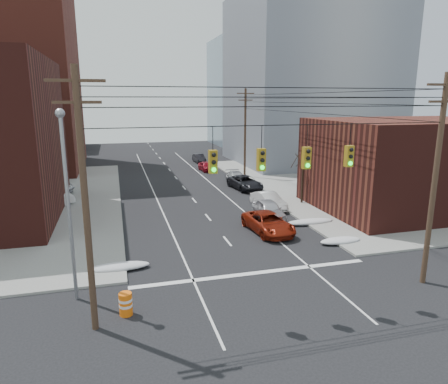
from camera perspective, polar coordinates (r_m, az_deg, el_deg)
ground at (r=18.10m, az=11.52°, el=-19.64°), size 160.00×160.00×0.00m
sidewalk_ne at (r=53.85m, az=24.49°, el=1.62°), size 40.00×40.00×0.15m
building_brick_far at (r=89.53m, az=-27.80°, el=9.26°), size 22.00×18.00×12.00m
building_office at (r=64.51m, az=12.06°, el=15.32°), size 22.00×20.00×25.00m
building_glass at (r=89.11m, az=5.35°, el=13.90°), size 20.00×18.00×22.00m
building_storefront at (r=39.19m, az=25.01°, el=3.51°), size 16.00×12.00×8.00m
utility_pole_left at (r=16.97m, az=-19.23°, el=-1.02°), size 2.20×0.28×11.00m
utility_pole_right at (r=23.09m, az=27.93°, el=1.78°), size 2.20×0.28×11.00m
utility_pole_far at (r=50.14m, az=3.03°, el=8.61°), size 2.20×0.28×11.00m
traffic_signals at (r=18.16m, az=8.62°, el=4.91°), size 17.00×0.42×2.02m
street_light at (r=20.03m, az=-21.51°, el=0.17°), size 0.44×0.44×9.32m
bare_tree at (r=38.16m, az=11.14°, el=1.70°), size 2.09×2.20×4.93m
snow_nw at (r=24.39m, az=-14.75°, el=-10.27°), size 3.50×1.08×0.42m
snow_ne at (r=28.82m, az=16.29°, el=-6.68°), size 3.00×1.08×0.42m
snow_east_far at (r=32.52m, az=12.18°, el=-4.17°), size 4.00×1.08×0.42m
red_pickup at (r=29.94m, az=6.33°, el=-4.40°), size 2.92×5.51×1.48m
parked_car_a at (r=33.36m, az=6.40°, el=-2.50°), size 1.92×4.58×1.55m
parked_car_b at (r=36.32m, az=6.39°, el=-1.26°), size 2.14×4.67×1.49m
parked_car_c at (r=44.02m, az=3.04°, el=1.35°), size 3.15×5.61×1.48m
parked_car_d at (r=47.07m, az=1.80°, el=2.05°), size 2.15×4.78×1.36m
parked_car_e at (r=55.37m, az=-2.58°, el=3.69°), size 1.80×3.91×1.30m
parked_car_f at (r=63.16m, az=-3.60°, el=4.86°), size 1.56×4.04×1.31m
lot_car_a at (r=39.90m, az=-23.83°, el=-0.79°), size 4.75×2.88×1.48m
lot_car_b at (r=45.17m, az=-24.00°, el=0.76°), size 6.15×4.65×1.55m
construction_barrel at (r=19.54m, az=-13.87°, el=-15.23°), size 0.66×0.66×1.08m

